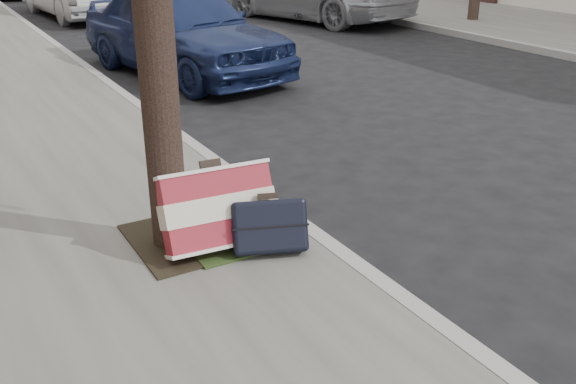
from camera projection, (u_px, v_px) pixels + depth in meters
ground at (532, 255)px, 4.44m from camera, size 120.00×120.00×0.00m
dirt_patch at (196, 236)px, 4.42m from camera, size 0.85×0.85×0.02m
suitcase_red at (218, 209)px, 4.18m from camera, size 0.76×0.46×0.56m
suitcase_navy at (269, 225)px, 4.16m from camera, size 0.56×0.44×0.38m
car_near_front at (183, 29)px, 9.27m from camera, size 2.25×4.11×1.33m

